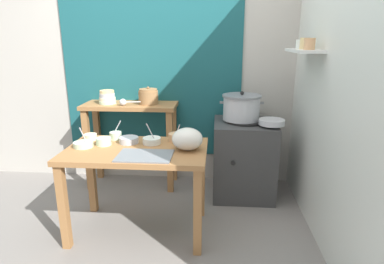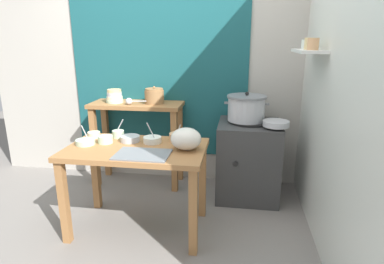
{
  "view_description": "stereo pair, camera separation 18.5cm",
  "coord_description": "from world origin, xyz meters",
  "px_view_note": "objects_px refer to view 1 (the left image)",
  "views": [
    {
      "loc": [
        0.54,
        -2.4,
        1.54
      ],
      "look_at": [
        0.35,
        0.1,
        0.82
      ],
      "focal_mm": 30.3,
      "sensor_mm": 36.0,
      "label": 1
    },
    {
      "loc": [
        0.73,
        -2.38,
        1.54
      ],
      "look_at": [
        0.35,
        0.1,
        0.82
      ],
      "focal_mm": 30.3,
      "sensor_mm": 36.0,
      "label": 2
    }
  ],
  "objects_px": {
    "bowl_stack_enamel": "(107,98)",
    "ladle": "(124,102)",
    "back_shelf_table": "(131,124)",
    "prep_bowl_3": "(83,144)",
    "prep_bowl_2": "(116,135)",
    "prep_bowl_5": "(177,137)",
    "wide_pan": "(272,122)",
    "prep_bowl_0": "(152,140)",
    "prep_table": "(137,162)",
    "steamer_pot": "(241,107)",
    "prep_bowl_6": "(129,140)",
    "prep_bowl_1": "(90,137)",
    "prep_bowl_4": "(104,141)",
    "stove_block": "(243,158)",
    "clay_pot": "(148,97)",
    "plastic_bag": "(187,139)",
    "serving_tray": "(145,156)"
  },
  "relations": [
    {
      "from": "back_shelf_table",
      "to": "wide_pan",
      "type": "relative_size",
      "value": 4.04
    },
    {
      "from": "stove_block",
      "to": "steamer_pot",
      "type": "relative_size",
      "value": 1.84
    },
    {
      "from": "prep_bowl_0",
      "to": "prep_bowl_3",
      "type": "bearing_deg",
      "value": -166.52
    },
    {
      "from": "prep_bowl_1",
      "to": "prep_bowl_2",
      "type": "distance_m",
      "value": 0.21
    },
    {
      "from": "prep_table",
      "to": "clay_pot",
      "type": "relative_size",
      "value": 5.56
    },
    {
      "from": "back_shelf_table",
      "to": "prep_bowl_3",
      "type": "bearing_deg",
      "value": -99.86
    },
    {
      "from": "steamer_pot",
      "to": "prep_bowl_6",
      "type": "distance_m",
      "value": 1.16
    },
    {
      "from": "prep_bowl_0",
      "to": "prep_bowl_2",
      "type": "height_order",
      "value": "prep_bowl_0"
    },
    {
      "from": "wide_pan",
      "to": "prep_bowl_6",
      "type": "distance_m",
      "value": 1.31
    },
    {
      "from": "wide_pan",
      "to": "prep_bowl_5",
      "type": "height_order",
      "value": "prep_bowl_5"
    },
    {
      "from": "stove_block",
      "to": "prep_bowl_6",
      "type": "height_order",
      "value": "stove_block"
    },
    {
      "from": "back_shelf_table",
      "to": "ladle",
      "type": "xyz_separation_m",
      "value": [
        -0.03,
        -0.1,
        0.26
      ]
    },
    {
      "from": "bowl_stack_enamel",
      "to": "prep_bowl_3",
      "type": "distance_m",
      "value": 0.89
    },
    {
      "from": "prep_table",
      "to": "plastic_bag",
      "type": "distance_m",
      "value": 0.45
    },
    {
      "from": "bowl_stack_enamel",
      "to": "serving_tray",
      "type": "distance_m",
      "value": 1.22
    },
    {
      "from": "prep_table",
      "to": "prep_bowl_0",
      "type": "height_order",
      "value": "prep_bowl_0"
    },
    {
      "from": "stove_block",
      "to": "prep_bowl_3",
      "type": "height_order",
      "value": "prep_bowl_3"
    },
    {
      "from": "prep_bowl_0",
      "to": "prep_bowl_1",
      "type": "relative_size",
      "value": 1.66
    },
    {
      "from": "plastic_bag",
      "to": "prep_bowl_0",
      "type": "relative_size",
      "value": 1.34
    },
    {
      "from": "clay_pot",
      "to": "wide_pan",
      "type": "height_order",
      "value": "clay_pot"
    },
    {
      "from": "prep_bowl_1",
      "to": "prep_bowl_6",
      "type": "xyz_separation_m",
      "value": [
        0.35,
        -0.06,
        -0.0
      ]
    },
    {
      "from": "prep_bowl_3",
      "to": "prep_bowl_4",
      "type": "xyz_separation_m",
      "value": [
        0.14,
        0.06,
        0.01
      ]
    },
    {
      "from": "wide_pan",
      "to": "prep_table",
      "type": "bearing_deg",
      "value": -152.39
    },
    {
      "from": "prep_table",
      "to": "prep_bowl_0",
      "type": "bearing_deg",
      "value": 52.29
    },
    {
      "from": "bowl_stack_enamel",
      "to": "ladle",
      "type": "bearing_deg",
      "value": -22.94
    },
    {
      "from": "prep_bowl_6",
      "to": "stove_block",
      "type": "bearing_deg",
      "value": 31.51
    },
    {
      "from": "bowl_stack_enamel",
      "to": "prep_bowl_2",
      "type": "relative_size",
      "value": 1.07
    },
    {
      "from": "back_shelf_table",
      "to": "prep_bowl_4",
      "type": "bearing_deg",
      "value": -90.5
    },
    {
      "from": "clay_pot",
      "to": "prep_bowl_6",
      "type": "xyz_separation_m",
      "value": [
        -0.02,
        -0.74,
        -0.23
      ]
    },
    {
      "from": "serving_tray",
      "to": "prep_bowl_1",
      "type": "height_order",
      "value": "prep_bowl_1"
    },
    {
      "from": "prep_table",
      "to": "prep_bowl_3",
      "type": "height_order",
      "value": "prep_bowl_3"
    },
    {
      "from": "plastic_bag",
      "to": "prep_bowl_0",
      "type": "height_order",
      "value": "prep_bowl_0"
    },
    {
      "from": "prep_bowl_0",
      "to": "prep_bowl_5",
      "type": "relative_size",
      "value": 1.26
    },
    {
      "from": "wide_pan",
      "to": "back_shelf_table",
      "type": "bearing_deg",
      "value": 168.52
    },
    {
      "from": "ladle",
      "to": "prep_bowl_4",
      "type": "bearing_deg",
      "value": -88.24
    },
    {
      "from": "prep_bowl_2",
      "to": "prep_bowl_5",
      "type": "relative_size",
      "value": 1.17
    },
    {
      "from": "ladle",
      "to": "wide_pan",
      "type": "distance_m",
      "value": 1.45
    },
    {
      "from": "prep_table",
      "to": "plastic_bag",
      "type": "height_order",
      "value": "plastic_bag"
    },
    {
      "from": "bowl_stack_enamel",
      "to": "serving_tray",
      "type": "xyz_separation_m",
      "value": [
        0.61,
        -1.03,
        -0.24
      ]
    },
    {
      "from": "ladle",
      "to": "plastic_bag",
      "type": "xyz_separation_m",
      "value": [
        0.7,
        -0.77,
        -0.13
      ]
    },
    {
      "from": "wide_pan",
      "to": "prep_bowl_0",
      "type": "relative_size",
      "value": 1.34
    },
    {
      "from": "steamer_pot",
      "to": "prep_bowl_2",
      "type": "xyz_separation_m",
      "value": [
        -1.09,
        -0.54,
        -0.15
      ]
    },
    {
      "from": "prep_bowl_0",
      "to": "prep_bowl_3",
      "type": "height_order",
      "value": "prep_bowl_0"
    },
    {
      "from": "prep_bowl_5",
      "to": "prep_bowl_4",
      "type": "bearing_deg",
      "value": -165.96
    },
    {
      "from": "bowl_stack_enamel",
      "to": "ladle",
      "type": "relative_size",
      "value": 0.58
    },
    {
      "from": "prep_bowl_4",
      "to": "stove_block",
      "type": "bearing_deg",
      "value": 29.95
    },
    {
      "from": "plastic_bag",
      "to": "prep_bowl_2",
      "type": "bearing_deg",
      "value": 160.63
    },
    {
      "from": "clay_pot",
      "to": "prep_bowl_4",
      "type": "xyz_separation_m",
      "value": [
        -0.2,
        -0.81,
        -0.22
      ]
    },
    {
      "from": "bowl_stack_enamel",
      "to": "ladle",
      "type": "height_order",
      "value": "bowl_stack_enamel"
    },
    {
      "from": "clay_pot",
      "to": "prep_bowl_3",
      "type": "bearing_deg",
      "value": -111.72
    }
  ]
}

